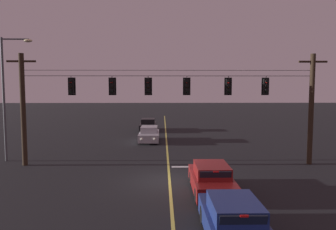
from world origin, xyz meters
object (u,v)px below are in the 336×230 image
(traffic_light_leftmost, at_px, (71,86))
(car_oncoming_lead, at_px, (149,134))
(traffic_light_far_right, at_px, (266,86))
(car_waiting_near_lane, at_px, (211,179))
(traffic_light_rightmost, at_px, (229,86))
(traffic_light_right_inner, at_px, (187,86))
(car_oncoming_trailing, at_px, (148,125))
(street_lamp_corner, at_px, (8,88))
(car_waiting_second_near, at_px, (234,221))
(traffic_light_left_inner, at_px, (112,86))
(traffic_light_centre, at_px, (148,86))

(traffic_light_leftmost, bearing_deg, car_oncoming_lead, 63.53)
(traffic_light_far_right, bearing_deg, traffic_light_leftmost, 180.00)
(car_waiting_near_lane, height_order, car_oncoming_lead, same)
(traffic_light_leftmost, distance_m, traffic_light_rightmost, 9.95)
(traffic_light_right_inner, height_order, traffic_light_rightmost, same)
(traffic_light_leftmost, xyz_separation_m, car_oncoming_trailing, (4.07, 16.49, -4.40))
(street_lamp_corner, bearing_deg, car_oncoming_trailing, 60.53)
(car_waiting_second_near, bearing_deg, traffic_light_left_inner, 118.10)
(traffic_light_centre, distance_m, traffic_light_rightmost, 5.10)
(traffic_light_left_inner, relative_size, car_oncoming_trailing, 0.28)
(traffic_light_centre, bearing_deg, traffic_light_rightmost, 0.00)
(street_lamp_corner, bearing_deg, car_oncoming_lead, 40.77)
(traffic_light_right_inner, distance_m, car_waiting_near_lane, 7.09)
(car_waiting_near_lane, xyz_separation_m, car_waiting_second_near, (-0.00, -4.73, 0.00))
(car_oncoming_trailing, xyz_separation_m, street_lamp_corner, (-8.61, -15.24, 4.30))
(traffic_light_far_right, relative_size, car_oncoming_trailing, 0.28)
(traffic_light_right_inner, distance_m, street_lamp_corner, 11.91)
(car_waiting_near_lane, height_order, street_lamp_corner, street_lamp_corner)
(traffic_light_rightmost, height_order, car_waiting_second_near, traffic_light_rightmost)
(traffic_light_rightmost, bearing_deg, traffic_light_centre, 180.00)
(car_waiting_near_lane, distance_m, car_waiting_second_near, 4.73)
(traffic_light_left_inner, bearing_deg, car_oncoming_trailing, 84.81)
(traffic_light_centre, relative_size, traffic_light_far_right, 1.00)
(traffic_light_left_inner, distance_m, street_lamp_corner, 7.23)
(traffic_light_far_right, height_order, car_oncoming_trailing, traffic_light_far_right)
(traffic_light_far_right, bearing_deg, car_oncoming_trailing, 116.64)
(car_waiting_near_lane, xyz_separation_m, car_oncoming_trailing, (-3.98, 22.01, -0.00))
(traffic_light_centre, bearing_deg, car_waiting_near_lane, -59.88)
(car_oncoming_trailing, bearing_deg, car_waiting_near_lane, -79.75)
(traffic_light_right_inner, height_order, car_waiting_near_lane, traffic_light_right_inner)
(traffic_light_left_inner, height_order, traffic_light_rightmost, same)
(traffic_light_rightmost, relative_size, car_oncoming_trailing, 0.28)
(traffic_light_right_inner, relative_size, traffic_light_far_right, 1.00)
(traffic_light_rightmost, xyz_separation_m, traffic_light_far_right, (2.39, 0.00, 0.00))
(traffic_light_leftmost, relative_size, street_lamp_corner, 0.15)
(traffic_light_leftmost, xyz_separation_m, traffic_light_centre, (4.85, 0.00, 0.00))
(traffic_light_leftmost, relative_size, traffic_light_centre, 1.00)
(traffic_light_leftmost, height_order, traffic_light_centre, same)
(traffic_light_right_inner, bearing_deg, car_oncoming_lead, 107.10)
(traffic_light_left_inner, relative_size, street_lamp_corner, 0.15)
(car_oncoming_lead, height_order, street_lamp_corner, street_lamp_corner)
(traffic_light_far_right, bearing_deg, car_waiting_near_lane, -127.91)
(car_waiting_second_near, bearing_deg, traffic_light_centre, 107.31)
(traffic_light_leftmost, bearing_deg, car_waiting_second_near, -51.87)
(car_oncoming_trailing, bearing_deg, traffic_light_left_inner, -95.19)
(traffic_light_right_inner, xyz_separation_m, traffic_light_far_right, (5.04, 0.00, 0.00))
(traffic_light_left_inner, bearing_deg, car_oncoming_lead, 77.91)
(traffic_light_right_inner, xyz_separation_m, car_waiting_second_near, (0.75, -10.25, -4.40))
(traffic_light_left_inner, bearing_deg, car_waiting_second_near, -61.90)
(traffic_light_centre, bearing_deg, car_oncoming_lead, 92.13)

